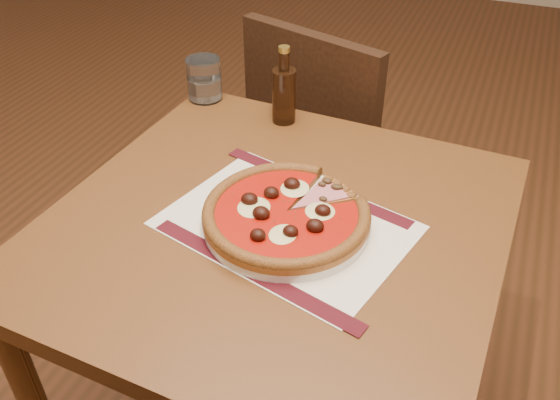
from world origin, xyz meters
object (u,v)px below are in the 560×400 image
(pizza, at_px, (286,212))
(bottle, at_px, (284,93))
(table, at_px, (276,260))
(plate, at_px, (286,221))
(water_glass, at_px, (204,79))
(chair_far, at_px, (329,148))

(pizza, relative_size, bottle, 1.66)
(table, distance_m, plate, 0.12)
(table, xyz_separation_m, water_glass, (-0.34, 0.38, 0.15))
(chair_far, bearing_deg, table, 116.26)
(pizza, bearing_deg, plate, 62.32)
(pizza, xyz_separation_m, water_glass, (-0.37, 0.39, 0.02))
(table, xyz_separation_m, chair_far, (-0.10, 0.65, -0.14))
(table, bearing_deg, chair_far, 98.91)
(chair_far, distance_m, pizza, 0.72)
(table, distance_m, chair_far, 0.67)
(plate, distance_m, water_glass, 0.53)
(plate, xyz_separation_m, pizza, (-0.00, -0.00, 0.02))
(chair_far, bearing_deg, bottle, 103.24)
(water_glass, distance_m, bottle, 0.22)
(table, height_order, water_glass, water_glass)
(plate, distance_m, bottle, 0.39)
(chair_far, height_order, pizza, chair_far)
(table, xyz_separation_m, pizza, (0.02, -0.01, 0.13))
(chair_far, distance_m, bottle, 0.44)
(water_glass, bearing_deg, pizza, -46.33)
(chair_far, height_order, bottle, bottle)
(pizza, xyz_separation_m, bottle, (-0.15, 0.35, 0.04))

